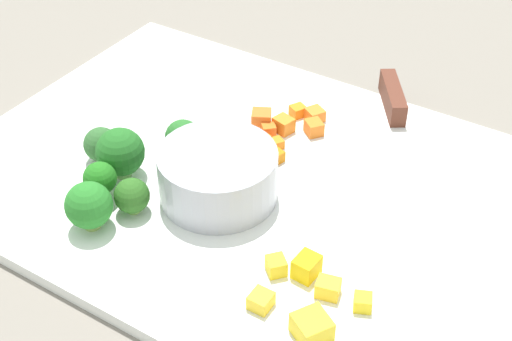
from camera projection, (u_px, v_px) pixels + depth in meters
The scene contains 26 objects.
ground_plane at pixel (256, 189), 0.65m from camera, with size 4.00×4.00×0.00m, color gray.
cutting_board at pixel (256, 184), 0.65m from camera, with size 0.54×0.37×0.01m, color white.
prep_bowl at pixel (218, 175), 0.61m from camera, with size 0.10×0.10×0.05m, color #B2B3BF.
chef_knife at pixel (406, 143), 0.67m from camera, with size 0.22×0.31×0.02m.
carrot_dice_0 at pixel (277, 143), 0.68m from camera, with size 0.01×0.01×0.01m, color orange.
carrot_dice_1 at pixel (312, 114), 0.72m from camera, with size 0.02×0.02×0.01m, color orange.
carrot_dice_2 at pixel (260, 141), 0.68m from camera, with size 0.02×0.02×0.01m, color orange.
carrot_dice_3 at pixel (284, 125), 0.70m from camera, with size 0.02×0.02×0.01m, color orange.
carrot_dice_4 at pixel (275, 157), 0.66m from camera, with size 0.01×0.02×0.01m, color orange.
carrot_dice_5 at pixel (298, 111), 0.72m from camera, with size 0.01×0.01×0.01m, color orange.
carrot_dice_6 at pixel (314, 128), 0.70m from camera, with size 0.01×0.02×0.01m, color orange.
carrot_dice_7 at pixel (269, 130), 0.69m from camera, with size 0.01×0.01×0.01m, color orange.
carrot_dice_8 at pixel (261, 119), 0.70m from camera, with size 0.02×0.02×0.02m, color orange.
carrot_dice_9 at pixel (255, 147), 0.67m from camera, with size 0.02×0.02×0.02m, color orange.
pepper_dice_0 at pixel (363, 302), 0.53m from camera, with size 0.01×0.01×0.01m, color yellow.
pepper_dice_1 at pixel (312, 327), 0.51m from camera, with size 0.02×0.02×0.02m, color yellow.
pepper_dice_2 at pixel (307, 267), 0.55m from camera, with size 0.02×0.02×0.02m, color yellow.
pepper_dice_3 at pixel (328, 288), 0.54m from camera, with size 0.01×0.02×0.01m, color yellow.
pepper_dice_4 at pixel (261, 301), 0.53m from camera, with size 0.02×0.02×0.01m, color yellow.
pepper_dice_5 at pixel (276, 266), 0.55m from camera, with size 0.01×0.02×0.01m, color yellow.
broccoli_floret_0 at pixel (183, 138), 0.66m from camera, with size 0.03×0.03×0.04m.
broccoli_floret_1 at pixel (100, 179), 0.61m from camera, with size 0.03×0.03×0.04m.
broccoli_floret_2 at pixel (89, 206), 0.58m from camera, with size 0.04×0.04×0.04m.
broccoli_floret_3 at pixel (101, 145), 0.66m from camera, with size 0.03×0.03×0.03m.
broccoli_floret_4 at pixel (120, 153), 0.64m from camera, with size 0.04×0.04×0.05m.
broccoli_floret_5 at pixel (132, 196), 0.60m from camera, with size 0.03×0.03×0.03m.
Camera 1 is at (0.26, -0.42, 0.42)m, focal length 50.82 mm.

